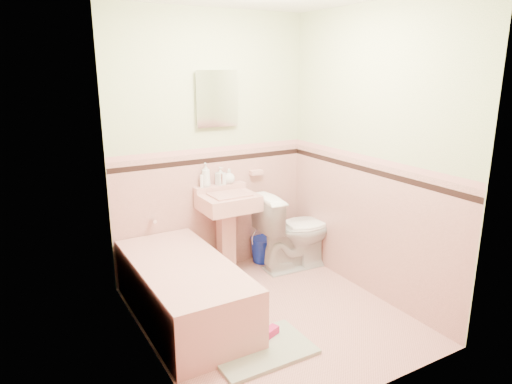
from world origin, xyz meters
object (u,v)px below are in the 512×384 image
medicine_cabinet (217,99)px  bucket (263,250)px  sink (229,236)px  soap_bottle_left (206,175)px  shoe (270,332)px  toilet (295,230)px  bathtub (184,292)px  soap_bottle_right (229,176)px  soap_bottle_mid (220,176)px

medicine_cabinet → bucket: medicine_cabinet is taller
medicine_cabinet → sink: bearing=-90.0°
soap_bottle_left → shoe: 1.63m
medicine_cabinet → toilet: size_ratio=0.63×
sink → shoe: bearing=-101.7°
bathtub → sink: (0.68, 0.53, 0.19)m
sink → medicine_cabinet: size_ratio=1.65×
bathtub → shoe: bearing=-54.4°
soap_bottle_right → bathtub: bearing=-137.8°
bathtub → sink: size_ratio=1.82×
medicine_cabinet → soap_bottle_left: medicine_cabinet is taller
soap_bottle_mid → shoe: size_ratio=1.20×
soap_bottle_right → soap_bottle_left: bearing=180.0°
soap_bottle_mid → shoe: bearing=-100.6°
soap_bottle_right → toilet: size_ratio=0.18×
medicine_cabinet → bucket: (0.46, -0.09, -1.57)m
sink → medicine_cabinet: medicine_cabinet is taller
bathtub → medicine_cabinet: 1.78m
bathtub → bucket: bathtub is taller
soap_bottle_mid → bucket: soap_bottle_mid is taller
soap_bottle_mid → soap_bottle_right: 0.09m
soap_bottle_mid → bucket: bearing=-7.8°
bucket → shoe: bucket is taller
bathtub → soap_bottle_left: 1.18m
soap_bottle_left → shoe: bearing=-94.0°
bathtub → shoe: bathtub is taller
soap_bottle_mid → shoe: 1.63m
toilet → soap_bottle_left: bearing=70.0°
bathtub → soap_bottle_right: size_ratio=10.24×
soap_bottle_mid → toilet: 0.93m
sink → soap_bottle_mid: soap_bottle_mid is taller
medicine_cabinet → soap_bottle_left: (-0.15, -0.03, -0.71)m
soap_bottle_left → soap_bottle_right: (0.25, 0.00, -0.04)m
soap_bottle_mid → soap_bottle_right: size_ratio=1.20×
soap_bottle_mid → soap_bottle_right: soap_bottle_mid is taller
sink → soap_bottle_mid: size_ratio=4.69×
sink → soap_bottle_right: size_ratio=5.61×
soap_bottle_right → toilet: bearing=-31.6°
sink → bucket: size_ratio=3.17×
sink → shoe: (-0.24, -1.15, -0.35)m
bathtub → soap_bottle_mid: 1.24m
bathtub → toilet: (1.34, 0.37, 0.17)m
toilet → soap_bottle_mid: bearing=65.2°
soap_bottle_mid → bucket: 0.95m
bathtub → bucket: 1.31m
soap_bottle_left → bucket: bearing=-5.8°
toilet → bathtub: bearing=108.4°
soap_bottle_mid → soap_bottle_left: bearing=180.0°
medicine_cabinet → shoe: bearing=-100.0°
toilet → bucket: 0.44m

